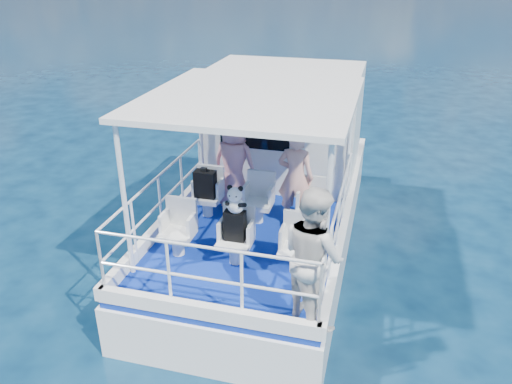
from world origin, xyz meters
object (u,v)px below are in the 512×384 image
Objects in this scene: passenger_port_fwd at (234,163)px; panda at (235,199)px; passenger_stbd_aft at (313,256)px; backpack_center at (235,226)px.

panda is (0.56, -1.77, 0.21)m from passenger_port_fwd.
passenger_stbd_aft is at bearing 132.77° from passenger_port_fwd.
backpack_center is 1.11× the size of panda.
backpack_center is at bearing 136.69° from panda.
passenger_stbd_aft is 4.33× the size of panda.
passenger_stbd_aft reaches higher than passenger_port_fwd.
passenger_port_fwd is 1.87m from panda.
backpack_center is at bearing 116.23° from passenger_port_fwd.
backpack_center is (0.54, -1.75, -0.22)m from passenger_port_fwd.
passenger_stbd_aft is 3.90× the size of backpack_center.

